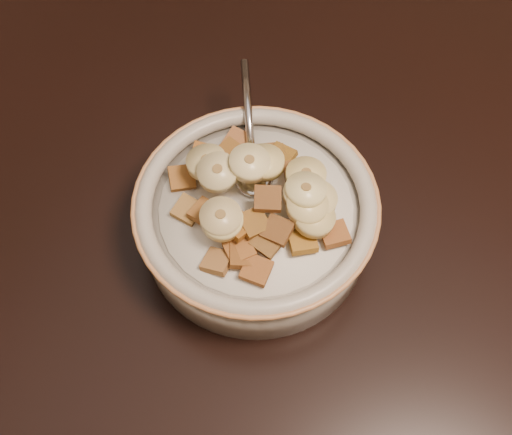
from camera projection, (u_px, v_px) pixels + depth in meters
The scene contains 41 objects.
floor at pixel (319, 391), 1.27m from camera, with size 4.00×4.50×0.10m, color #422816.
table at pixel (390, 163), 0.60m from camera, with size 1.40×0.90×0.04m, color black.
cereal_bowl at pixel (256, 223), 0.52m from camera, with size 0.18×0.18×0.04m, color #ADA79D.
milk at pixel (256, 208), 0.50m from camera, with size 0.15×0.15×0.00m, color silver.
spoon at pixel (253, 174), 0.51m from camera, with size 0.03×0.04×0.01m, color #B8BABF.
cereal_square_0 at pixel (243, 256), 0.47m from camera, with size 0.02×0.02×0.01m, color brown.
cereal_square_1 at pixel (309, 214), 0.48m from camera, with size 0.02×0.02×0.01m, color #9D5A20.
cereal_square_2 at pixel (303, 241), 0.48m from camera, with size 0.02×0.02×0.01m, color #8B5D18.
cereal_square_3 at pixel (182, 178), 0.51m from camera, with size 0.02×0.02×0.01m, color #9C561B.
cereal_square_4 at pixel (297, 172), 0.50m from camera, with size 0.02×0.02×0.01m, color brown.
cereal_square_5 at pixel (256, 270), 0.46m from camera, with size 0.02×0.02×0.01m, color brown.
cereal_square_6 at pixel (268, 241), 0.47m from camera, with size 0.02×0.02×0.01m, color brown.
cereal_square_7 at pixel (275, 159), 0.51m from camera, with size 0.02×0.02×0.01m, color #8C5F18.
cereal_square_8 at pixel (269, 154), 0.52m from camera, with size 0.02×0.02×0.01m, color #8D5C20.
cereal_square_9 at pixel (258, 163), 0.50m from camera, with size 0.02×0.02×0.01m, color brown.
cereal_square_10 at pixel (239, 250), 0.47m from camera, with size 0.02×0.02×0.01m, color brown.
cereal_square_11 at pixel (217, 262), 0.47m from camera, with size 0.02×0.02×0.01m, color brown.
cereal_square_12 at pixel (207, 159), 0.52m from camera, with size 0.02×0.02×0.01m, color brown.
cereal_square_13 at pixel (238, 141), 0.53m from camera, with size 0.02×0.02×0.01m, color brown.
cereal_square_14 at pixel (254, 223), 0.47m from camera, with size 0.02×0.02×0.01m, color brown.
cereal_square_15 at pixel (205, 212), 0.49m from camera, with size 0.02×0.02×0.01m, color brown.
cereal_square_16 at pixel (204, 156), 0.52m from camera, with size 0.02×0.02×0.01m, color brown.
cereal_square_17 at pixel (281, 157), 0.51m from camera, with size 0.02×0.02×0.01m, color #865B16.
cereal_square_18 at pixel (277, 230), 0.47m from camera, with size 0.02×0.02×0.01m, color brown.
cereal_square_19 at pixel (335, 234), 0.48m from camera, with size 0.02×0.02×0.01m, color brown.
cereal_square_20 at pixel (268, 199), 0.48m from camera, with size 0.02×0.02×0.01m, color brown.
cereal_square_21 at pixel (231, 152), 0.52m from camera, with size 0.02×0.02×0.01m, color brown.
cereal_square_22 at pixel (188, 210), 0.49m from camera, with size 0.02×0.02×0.01m, color olive.
cereal_square_23 at pixel (238, 225), 0.47m from camera, with size 0.02×0.02×0.01m, color brown.
banana_slice_0 at pixel (303, 194), 0.48m from camera, with size 0.03×0.03×0.01m, color #FAEC9A.
banana_slice_1 at pixel (306, 176), 0.49m from camera, with size 0.03×0.03×0.01m, color #E2CE73.
banana_slice_2 at pixel (306, 191), 0.47m from camera, with size 0.03×0.03×0.01m, color #FFECA1.
banana_slice_3 at pixel (314, 218), 0.47m from camera, with size 0.03×0.03×0.01m, color #DBC977.
banana_slice_4 at pixel (264, 162), 0.48m from camera, with size 0.03×0.03×0.01m, color #D2BE79.
banana_slice_5 at pixel (250, 163), 0.48m from camera, with size 0.03×0.03×0.01m, color beige.
banana_slice_6 at pixel (317, 200), 0.48m from camera, with size 0.03×0.03×0.01m, color beige.
banana_slice_7 at pixel (307, 206), 0.47m from camera, with size 0.03×0.03×0.01m, color #EED890.
banana_slice_8 at pixel (218, 172), 0.48m from camera, with size 0.03×0.03×0.01m, color tan.
banana_slice_9 at pixel (222, 221), 0.47m from camera, with size 0.03×0.03×0.01m, color #F7E6A1.
banana_slice_10 at pixel (221, 218), 0.47m from camera, with size 0.03×0.03×0.01m, color #CFB785.
banana_slice_11 at pixel (206, 162), 0.49m from camera, with size 0.03×0.03×0.01m, color beige.
Camera 1 is at (0.06, -0.37, 1.22)m, focal length 45.00 mm.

